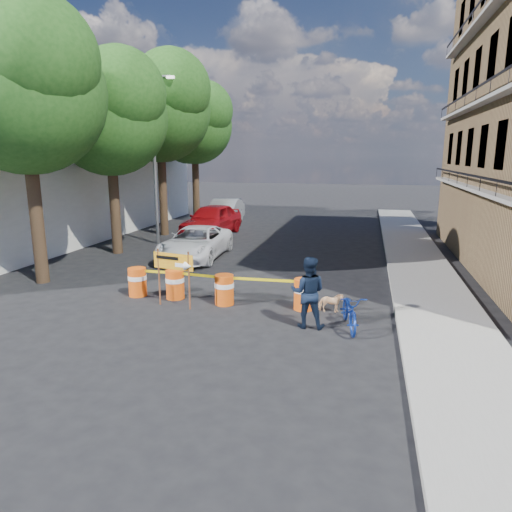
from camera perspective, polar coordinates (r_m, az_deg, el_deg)
The scene contains 19 objects.
ground at distance 12.69m, azimuth -6.05°, elevation -7.63°, with size 120.00×120.00×0.00m, color black.
sidewalk_east at distance 17.85m, azimuth 20.06°, elevation -2.13°, with size 2.40×40.00×0.15m, color gray.
white_building at distance 27.26m, azimuth -25.48°, elevation 8.48°, with size 8.00×22.00×6.00m, color silver.
tree_near at distance 17.18m, azimuth -26.91°, elevation 17.94°, with size 5.46×5.20×9.15m.
tree_mid_a at distance 21.23m, azimuth -17.78°, elevation 16.41°, with size 5.25×5.00×8.68m.
tree_mid_b at distance 25.70m, azimuth -11.85°, elevation 17.54°, with size 5.67×5.40×9.62m.
tree_far at distance 30.26m, azimuth -7.63°, elevation 15.95°, with size 5.04×4.80×8.84m.
streetlamp at distance 22.99m, azimuth -12.47°, elevation 12.29°, with size 1.25×0.18×8.00m.
barrel_far_left at distance 14.83m, azimuth -14.60°, elevation -3.08°, with size 0.58×0.58×0.90m.
barrel_mid_left at distance 14.30m, azimuth -10.09°, elevation -3.43°, with size 0.58×0.58×0.90m.
barrel_mid_right at distance 13.57m, azimuth -3.98°, elevation -4.14°, with size 0.58×0.58×0.90m.
barrel_far_right at distance 13.17m, azimuth 5.98°, elevation -4.70°, with size 0.58×0.58×0.90m.
detour_sign at distance 13.22m, azimuth -9.75°, elevation -1.31°, with size 1.30×0.40×1.70m.
pedestrian at distance 11.74m, azimuth 6.52°, elevation -4.53°, with size 0.90×0.70×1.86m, color black.
bicycle at distance 11.83m, azimuth 11.74°, elevation -4.72°, with size 0.63×0.95×1.81m, color navy.
dog at distance 13.07m, azimuth 9.33°, elevation -5.79°, with size 0.31×0.68×0.57m, color #E6B584.
suv_white at distance 19.69m, azimuth -7.56°, elevation 1.64°, with size 2.24×4.86×1.35m, color white.
sedan_red at distance 25.30m, azimuth -5.57°, elevation 4.53°, with size 2.03×5.05×1.72m, color #A30D13.
sedan_silver at distance 29.68m, azimuth -3.88°, elevation 5.60°, with size 1.67×4.78×1.58m, color #AAADB2.
Camera 1 is at (4.08, -11.19, 4.36)m, focal length 32.00 mm.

